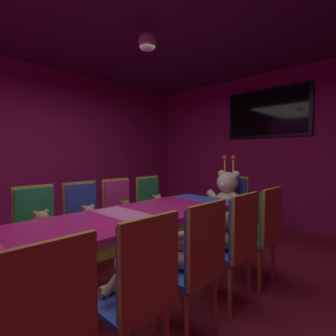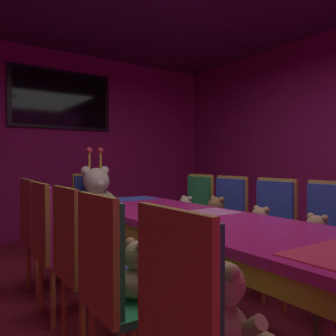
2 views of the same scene
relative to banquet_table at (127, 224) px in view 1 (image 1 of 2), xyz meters
The scene contains 26 objects.
ground_plane 0.66m from the banquet_table, ahead, with size 7.90×7.90×0.00m, color maroon.
wall_back 3.29m from the banquet_table, 90.00° to the left, with size 5.20×0.12×2.80m, color #8C1959.
wall_left 2.70m from the banquet_table, behind, with size 0.12×6.40×2.80m, color #8C1959.
banquet_table is the anchor object (origin of this frame).
chair_left_1 1.01m from the banquet_table, 149.63° to the right, with size 0.42×0.41×0.98m.
teddy_left_1 0.89m from the banquet_table, 144.94° to the right, with size 0.24×0.31×0.29m.
chair_left_2 0.86m from the banquet_table, behind, with size 0.42×0.41×0.98m.
teddy_left_2 0.72m from the banquet_table, behind, with size 0.23×0.29×0.28m.
chair_left_3 1.02m from the banquet_table, 149.08° to the left, with size 0.42×0.41×0.98m.
teddy_left_3 0.90m from the banquet_table, 144.42° to the left, with size 0.22×0.28×0.26m.
chair_left_4 1.36m from the banquet_table, 128.47° to the left, with size 0.42×0.41×0.98m.
teddy_left_4 1.28m from the banquet_table, 123.43° to the left, with size 0.22×0.29×0.27m.
chair_right_0 1.39m from the banquet_table, 51.01° to the right, with size 0.42×0.41×0.98m.
teddy_right_0 1.30m from the banquet_table, 55.99° to the right, with size 0.25×0.33×0.31m.
chair_right_1 1.03m from the banquet_table, 32.07° to the right, with size 0.42×0.41×0.98m.
teddy_right_1 0.91m from the banquet_table, 36.92° to the right, with size 0.24×0.31×0.29m.
chair_right_2 0.87m from the banquet_table, ahead, with size 0.42×0.41×0.98m.
teddy_right_2 0.73m from the banquet_table, ahead, with size 0.24×0.31×0.29m.
chair_right_3 1.01m from the banquet_table, 31.15° to the left, with size 0.42×0.41×0.98m.
teddy_right_3 0.89m from the banquet_table, 36.07° to the left, with size 0.27×0.35×0.33m.
chair_right_4 1.36m from the banquet_table, 49.70° to the left, with size 0.42×0.41×0.98m.
teddy_right_4 1.27m from the banquet_table, 54.68° to the left, with size 0.24×0.31×0.29m.
throne_chair 1.96m from the banquet_table, 90.00° to the left, with size 0.41×0.42×0.98m.
king_teddy_bear 1.79m from the banquet_table, 90.00° to the left, with size 0.66×0.51×0.84m.
wall_tv 3.41m from the banquet_table, 90.00° to the left, with size 1.49×0.06×0.86m.
pendant_light 1.96m from the banquet_table, 115.65° to the left, with size 0.20×0.20×0.20m, color white.
Camera 1 is at (1.94, -1.44, 1.31)m, focal length 27.24 mm.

